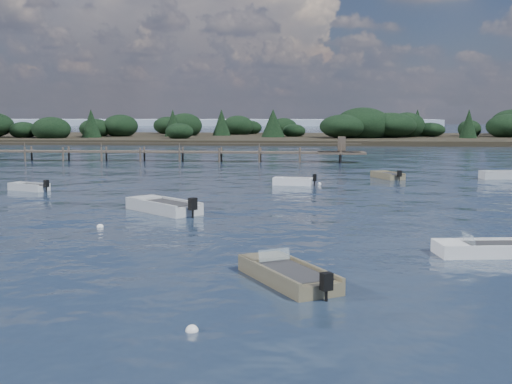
# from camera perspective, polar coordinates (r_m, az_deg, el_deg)

# --- Properties ---
(ground) EXTENTS (400.00, 400.00, 0.00)m
(ground) POSITION_cam_1_polar(r_m,az_deg,el_deg) (80.40, 4.32, 3.34)
(ground) COLOR #152132
(ground) RESTS_ON ground
(tender_far_grey_b) EXTENTS (3.74, 1.77, 1.26)m
(tender_far_grey_b) POSITION_cam_1_polar(r_m,az_deg,el_deg) (54.77, 20.99, 1.30)
(tender_far_grey_b) COLOR #A4A8AB
(tender_far_grey_b) RESTS_ON ground
(tender_far_white) EXTENTS (3.20, 1.45, 1.08)m
(tender_far_white) POSITION_cam_1_polar(r_m,az_deg,el_deg) (46.78, 3.29, 0.81)
(tender_far_white) COLOR silver
(tender_far_white) RESTS_ON ground
(dinghy_mid_grey) EXTENTS (4.65, 4.46, 1.28)m
(dinghy_mid_grey) POSITION_cam_1_polar(r_m,az_deg,el_deg) (34.57, -8.24, -1.46)
(dinghy_mid_grey) COLOR #A4A8AB
(dinghy_mid_grey) RESTS_ON ground
(tender_far_grey) EXTENTS (3.16, 2.10, 1.01)m
(tender_far_grey) POSITION_cam_1_polar(r_m,az_deg,el_deg) (46.14, -19.53, 0.31)
(tender_far_grey) COLOR #A4A8AB
(tender_far_grey) RESTS_ON ground
(dinghy_extra_a) EXTENTS (2.53, 3.55, 1.00)m
(dinghy_extra_a) POSITION_cam_1_polar(r_m,az_deg,el_deg) (52.56, 11.60, 1.35)
(dinghy_extra_a) COLOR #73694C
(dinghy_extra_a) RESTS_ON ground
(dinghy_near_olive) EXTENTS (3.44, 4.39, 1.10)m
(dinghy_near_olive) POSITION_cam_1_polar(r_m,az_deg,el_deg) (20.30, 2.81, -7.59)
(dinghy_near_olive) COLOR #73694C
(dinghy_near_olive) RESTS_ON ground
(dinghy_mid_white_a) EXTENTS (4.54, 2.08, 1.04)m
(dinghy_mid_white_a) POSITION_cam_1_polar(r_m,az_deg,el_deg) (25.56, 20.20, -4.97)
(dinghy_mid_white_a) COLOR silver
(dinghy_mid_white_a) RESTS_ON ground
(buoy_a) EXTENTS (0.32, 0.32, 0.32)m
(buoy_a) POSITION_cam_1_polar(r_m,az_deg,el_deg) (16.03, -5.72, -12.20)
(buoy_a) COLOR white
(buoy_a) RESTS_ON ground
(buoy_c) EXTENTS (0.32, 0.32, 0.32)m
(buoy_c) POSITION_cam_1_polar(r_m,az_deg,el_deg) (30.54, -13.69, -3.06)
(buoy_c) COLOR white
(buoy_c) RESTS_ON ground
(buoy_e) EXTENTS (0.32, 0.32, 0.32)m
(buoy_e) POSITION_cam_1_polar(r_m,az_deg,el_deg) (47.35, 5.64, 0.68)
(buoy_e) COLOR white
(buoy_e) RESTS_ON ground
(jetty) EXTENTS (64.50, 3.20, 3.40)m
(jetty) POSITION_cam_1_polar(r_m,az_deg,el_deg) (71.89, -13.38, 3.50)
(jetty) COLOR #4F443A
(jetty) RESTS_ON ground
(far_headland) EXTENTS (190.00, 40.00, 5.80)m
(far_headland) POSITION_cam_1_polar(r_m,az_deg,el_deg) (122.74, 16.27, 5.30)
(far_headland) COLOR black
(far_headland) RESTS_ON ground
(distant_haze) EXTENTS (280.00, 20.00, 2.40)m
(distant_haze) POSITION_cam_1_polar(r_m,az_deg,el_deg) (266.15, -15.27, 5.75)
(distant_haze) COLOR #95A4B8
(distant_haze) RESTS_ON ground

